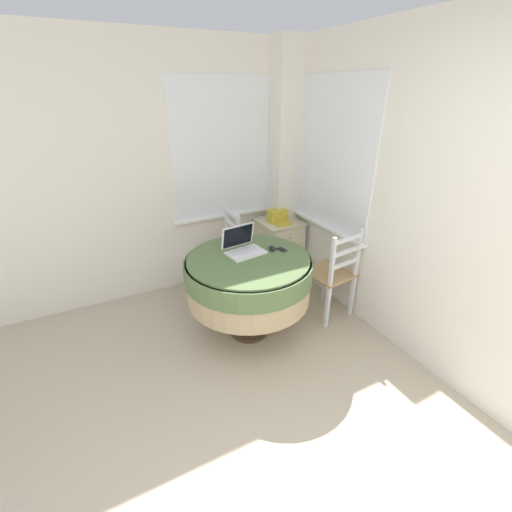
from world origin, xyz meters
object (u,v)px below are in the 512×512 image
at_px(dining_chair_near_back_window, 221,253).
at_px(storage_box, 277,216).
at_px(laptop, 243,247).
at_px(corner_cabinet, 278,247).
at_px(round_dining_table, 249,276).
at_px(book_on_cabinet, 280,222).
at_px(computer_mouse, 272,248).
at_px(cell_phone, 282,249).
at_px(dining_chair_near_right_window, 332,274).

relative_size(dining_chair_near_back_window, storage_box, 4.36).
relative_size(laptop, corner_cabinet, 0.51).
bearing_deg(corner_cabinet, round_dining_table, -133.36).
distance_m(round_dining_table, book_on_cabinet, 1.13).
relative_size(round_dining_table, computer_mouse, 13.57).
distance_m(round_dining_table, laptop, 0.26).
bearing_deg(round_dining_table, cell_phone, 0.71).
distance_m(corner_cabinet, storage_box, 0.42).
xyz_separation_m(cell_phone, dining_chair_near_right_window, (0.51, -0.11, -0.33)).
distance_m(dining_chair_near_back_window, book_on_cabinet, 0.76).
xyz_separation_m(computer_mouse, dining_chair_near_right_window, (0.59, -0.14, -0.35)).
relative_size(computer_mouse, dining_chair_near_back_window, 0.09).
bearing_deg(dining_chair_near_right_window, dining_chair_near_back_window, 129.26).
distance_m(cell_phone, corner_cabinet, 1.09).
xyz_separation_m(computer_mouse, book_on_cabinet, (0.54, 0.77, -0.10)).
xyz_separation_m(computer_mouse, corner_cabinet, (0.57, 0.84, -0.46)).
relative_size(round_dining_table, storage_box, 5.17).
bearing_deg(round_dining_table, storage_box, 47.39).
xyz_separation_m(computer_mouse, cell_phone, (0.08, -0.03, -0.02)).
bearing_deg(laptop, storage_box, 43.24).
height_order(cell_phone, corner_cabinet, cell_phone).
bearing_deg(book_on_cabinet, storage_box, 98.62).
bearing_deg(cell_phone, storage_box, 61.83).
relative_size(computer_mouse, storage_box, 0.38).
xyz_separation_m(laptop, dining_chair_near_back_window, (0.07, 0.71, -0.38)).
bearing_deg(round_dining_table, corner_cabinet, 46.64).
relative_size(dining_chair_near_right_window, book_on_cabinet, 3.62).
bearing_deg(computer_mouse, corner_cabinet, 55.67).
height_order(round_dining_table, storage_box, storage_box).
xyz_separation_m(round_dining_table, dining_chair_near_back_window, (0.07, 0.84, -0.15)).
height_order(dining_chair_near_back_window, corner_cabinet, dining_chair_near_back_window).
height_order(corner_cabinet, storage_box, storage_box).
bearing_deg(storage_box, cell_phone, -118.17).
distance_m(cell_phone, book_on_cabinet, 0.93).
height_order(dining_chair_near_back_window, storage_box, dining_chair_near_back_window).
relative_size(laptop, book_on_cabinet, 1.37).
bearing_deg(book_on_cabinet, computer_mouse, -125.28).
bearing_deg(corner_cabinet, book_on_cabinet, -113.03).
relative_size(computer_mouse, dining_chair_near_right_window, 0.09).
xyz_separation_m(round_dining_table, corner_cabinet, (0.83, 0.87, -0.26)).
distance_m(laptop, storage_box, 1.07).
relative_size(storage_box, book_on_cabinet, 0.83).
bearing_deg(cell_phone, corner_cabinet, 60.37).
bearing_deg(round_dining_table, computer_mouse, 7.94).
xyz_separation_m(round_dining_table, dining_chair_near_right_window, (0.84, -0.10, -0.15)).
height_order(computer_mouse, cell_phone, computer_mouse).
distance_m(corner_cabinet, book_on_cabinet, 0.36).
distance_m(computer_mouse, storage_box, 0.98).
bearing_deg(cell_phone, book_on_cabinet, 59.81).
height_order(corner_cabinet, book_on_cabinet, book_on_cabinet).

